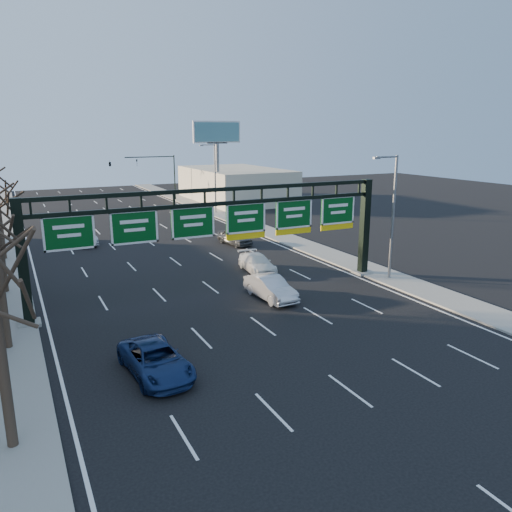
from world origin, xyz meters
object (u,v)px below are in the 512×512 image
sign_gantry (222,227)px  car_silver_sedan (270,288)px  car_white_wagon (257,263)px  car_blue_suv (156,360)px

sign_gantry → car_silver_sedan: (2.45, -2.05, -3.88)m
sign_gantry → car_silver_sedan: bearing=-39.8°
sign_gantry → car_white_wagon: (4.59, 4.13, -3.96)m
sign_gantry → car_white_wagon: 7.34m
car_white_wagon → car_silver_sedan: bearing=-104.4°
sign_gantry → car_silver_sedan: size_ratio=5.38×
sign_gantry → car_white_wagon: bearing=42.0°
sign_gantry → car_blue_suv: (-7.07, -8.95, -3.93)m
car_silver_sedan → car_white_wagon: car_silver_sedan is taller
sign_gantry → car_blue_suv: size_ratio=4.91×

